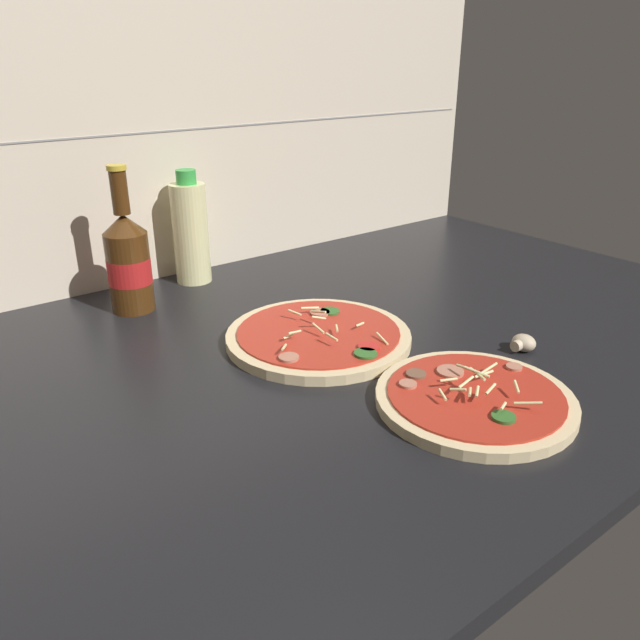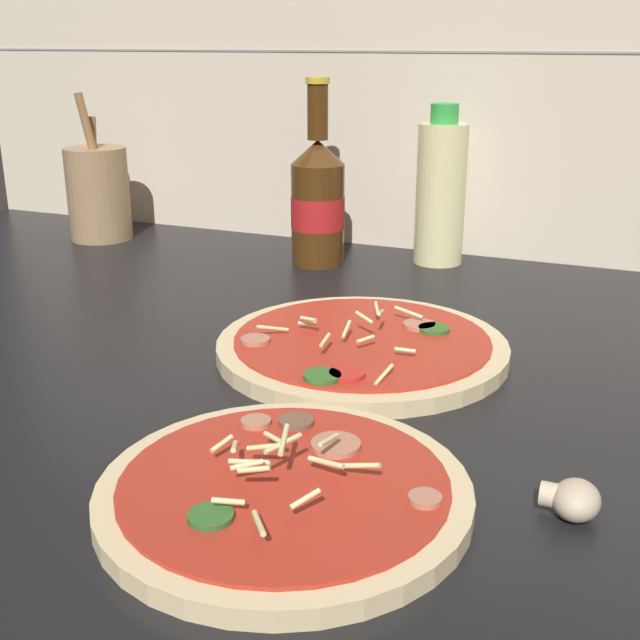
% 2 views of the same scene
% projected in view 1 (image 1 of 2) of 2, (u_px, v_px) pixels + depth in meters
% --- Properties ---
extents(counter_slab, '(1.60, 0.90, 0.03)m').
position_uv_depth(counter_slab, '(312.00, 362.00, 0.92)').
color(counter_slab, black).
rests_on(counter_slab, ground).
extents(tile_backsplash, '(1.60, 0.01, 0.60)m').
position_uv_depth(tile_backsplash, '(161.00, 131.00, 1.14)').
color(tile_backsplash, beige).
rests_on(tile_backsplash, ground).
extents(pizza_near, '(0.25, 0.25, 0.05)m').
position_uv_depth(pizza_near, '(475.00, 399.00, 0.78)').
color(pizza_near, beige).
rests_on(pizza_near, counter_slab).
extents(pizza_far, '(0.28, 0.28, 0.05)m').
position_uv_depth(pizza_far, '(319.00, 336.00, 0.95)').
color(pizza_far, beige).
rests_on(pizza_far, counter_slab).
extents(beer_bottle, '(0.07, 0.07, 0.25)m').
position_uv_depth(beer_bottle, '(128.00, 261.00, 1.04)').
color(beer_bottle, '#47280F').
rests_on(beer_bottle, counter_slab).
extents(oil_bottle, '(0.07, 0.07, 0.21)m').
position_uv_depth(oil_bottle, '(191.00, 232.00, 1.17)').
color(oil_bottle, beige).
rests_on(oil_bottle, counter_slab).
extents(mushroom_left, '(0.04, 0.04, 0.03)m').
position_uv_depth(mushroom_left, '(523.00, 343.00, 0.92)').
color(mushroom_left, beige).
rests_on(mushroom_left, counter_slab).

